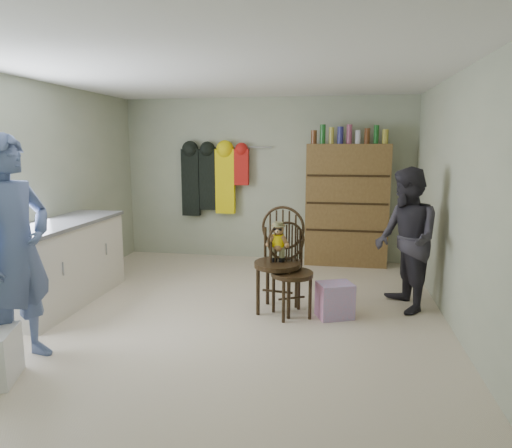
% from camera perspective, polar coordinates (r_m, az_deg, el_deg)
% --- Properties ---
extents(ground_plane, '(5.00, 5.00, 0.00)m').
position_cam_1_polar(ground_plane, '(5.01, -3.27, -11.07)').
color(ground_plane, beige).
rests_on(ground_plane, ground).
extents(room_walls, '(5.00, 5.00, 5.00)m').
position_cam_1_polar(room_walls, '(5.20, -2.10, 7.54)').
color(room_walls, '#AAAF92').
rests_on(room_walls, ground).
extents(counter, '(0.64, 1.86, 0.94)m').
position_cam_1_polar(counter, '(5.63, -23.10, -4.47)').
color(counter, silver).
rests_on(counter, ground).
extents(chair_front, '(0.57, 0.57, 1.13)m').
position_cam_1_polar(chair_front, '(4.93, 2.92, -3.54)').
color(chair_front, black).
rests_on(chair_front, ground).
extents(chair_far, '(0.59, 0.59, 0.99)m').
position_cam_1_polar(chair_far, '(4.84, 4.26, -5.25)').
color(chair_far, black).
rests_on(chair_far, ground).
extents(striped_bag, '(0.43, 0.38, 0.37)m').
position_cam_1_polar(striped_bag, '(4.91, 9.83, -9.37)').
color(striped_bag, pink).
rests_on(striped_bag, ground).
extents(person_left, '(0.56, 0.75, 1.89)m').
position_cam_1_polar(person_left, '(4.16, -27.90, -3.05)').
color(person_left, '#506294').
rests_on(person_left, ground).
extents(person_right, '(0.76, 0.88, 1.56)m').
position_cam_1_polar(person_right, '(5.16, 18.25, -1.90)').
color(person_right, '#2D2B33').
rests_on(person_right, ground).
extents(dresser, '(1.20, 0.39, 2.07)m').
position_cam_1_polar(dresser, '(6.91, 11.26, 2.45)').
color(dresser, brown).
rests_on(dresser, ground).
extents(coat_rack, '(1.42, 0.12, 1.09)m').
position_cam_1_polar(coat_rack, '(7.21, -5.47, 5.57)').
color(coat_rack, '#99999E').
rests_on(coat_rack, ground).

